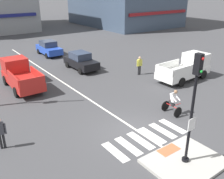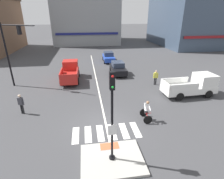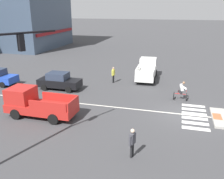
% 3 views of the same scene
% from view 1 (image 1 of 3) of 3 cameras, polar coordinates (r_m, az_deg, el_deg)
% --- Properties ---
extents(ground_plane, '(300.00, 300.00, 0.00)m').
position_cam_1_polar(ground_plane, '(13.97, 5.66, -9.54)').
color(ground_plane, '#3D3D3F').
extents(traffic_island, '(3.37, 2.65, 0.15)m').
position_cam_1_polar(traffic_island, '(12.14, 16.31, -15.55)').
color(traffic_island, '#A3A099').
rests_on(traffic_island, ground).
extents(tactile_pad_front, '(1.10, 0.60, 0.01)m').
position_cam_1_polar(tactile_pad_front, '(12.57, 12.82, -13.26)').
color(tactile_pad_front, '#DB5B38').
rests_on(tactile_pad_front, traffic_island).
extents(signal_pole, '(0.44, 0.38, 4.91)m').
position_cam_1_polar(signal_pole, '(10.60, 18.10, -2.49)').
color(signal_pole, black).
rests_on(signal_pole, traffic_island).
extents(crosswalk_stripe_a, '(0.44, 1.80, 0.01)m').
position_cam_1_polar(crosswalk_stripe_a, '(12.40, 0.74, -14.02)').
color(crosswalk_stripe_a, silver).
rests_on(crosswalk_stripe_a, ground).
extents(crosswalk_stripe_b, '(0.44, 1.80, 0.01)m').
position_cam_1_polar(crosswalk_stripe_b, '(12.81, 3.74, -12.71)').
color(crosswalk_stripe_b, silver).
rests_on(crosswalk_stripe_b, ground).
extents(crosswalk_stripe_c, '(0.44, 1.80, 0.01)m').
position_cam_1_polar(crosswalk_stripe_c, '(13.27, 6.52, -11.47)').
color(crosswalk_stripe_c, silver).
rests_on(crosswalk_stripe_c, ground).
extents(crosswalk_stripe_d, '(0.44, 1.80, 0.01)m').
position_cam_1_polar(crosswalk_stripe_d, '(13.75, 9.09, -10.28)').
color(crosswalk_stripe_d, silver).
rests_on(crosswalk_stripe_d, ground).
extents(crosswalk_stripe_e, '(0.44, 1.80, 0.01)m').
position_cam_1_polar(crosswalk_stripe_e, '(14.27, 11.46, -9.17)').
color(crosswalk_stripe_e, silver).
rests_on(crosswalk_stripe_e, ground).
extents(crosswalk_stripe_f, '(0.44, 1.80, 0.01)m').
position_cam_1_polar(crosswalk_stripe_f, '(14.81, 13.64, -8.11)').
color(crosswalk_stripe_f, silver).
rests_on(crosswalk_stripe_f, ground).
extents(lane_centre_line, '(0.14, 28.00, 0.01)m').
position_cam_1_polar(lane_centre_line, '(21.72, -11.83, 2.07)').
color(lane_centre_line, silver).
rests_on(lane_centre_line, ground).
extents(car_black_eastbound_far, '(1.85, 4.10, 1.64)m').
position_cam_1_polar(car_black_eastbound_far, '(24.19, -7.13, 6.48)').
color(car_black_eastbound_far, black).
rests_on(car_black_eastbound_far, ground).
extents(car_blue_eastbound_distant, '(1.88, 4.12, 1.64)m').
position_cam_1_polar(car_blue_eastbound_distant, '(30.16, -14.21, 9.15)').
color(car_blue_eastbound_distant, '#2347B7').
rests_on(car_blue_eastbound_distant, ground).
extents(pickup_truck_white_cross_right, '(5.16, 2.19, 2.08)m').
position_cam_1_polar(pickup_truck_white_cross_right, '(22.32, 16.78, 4.78)').
color(pickup_truck_white_cross_right, white).
rests_on(pickup_truck_white_cross_right, ground).
extents(pickup_truck_red_westbound_far, '(2.09, 5.11, 2.08)m').
position_cam_1_polar(pickup_truck_red_westbound_far, '(20.89, -20.25, 3.16)').
color(pickup_truck_red_westbound_far, red).
rests_on(pickup_truck_red_westbound_far, ground).
extents(cyclist, '(0.71, 1.12, 1.68)m').
position_cam_1_polar(cyclist, '(15.73, 13.74, -2.68)').
color(cyclist, black).
rests_on(cyclist, ground).
extents(pedestrian_at_curb_left, '(0.52, 0.33, 1.67)m').
position_cam_1_polar(pedestrian_at_curb_left, '(13.23, -24.12, -8.61)').
color(pedestrian_at_curb_left, black).
rests_on(pedestrian_at_curb_left, ground).
extents(pedestrian_waiting_far_side, '(0.54, 0.29, 1.67)m').
position_cam_1_polar(pedestrian_waiting_far_side, '(22.53, 6.29, 5.78)').
color(pedestrian_waiting_far_side, black).
rests_on(pedestrian_waiting_far_side, ground).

